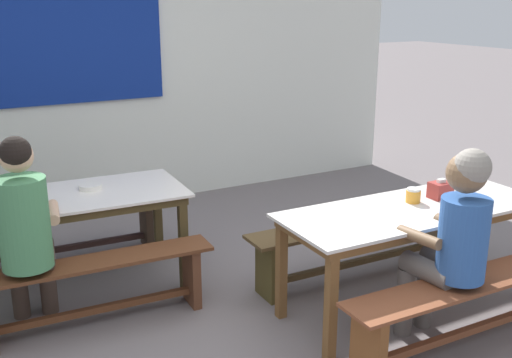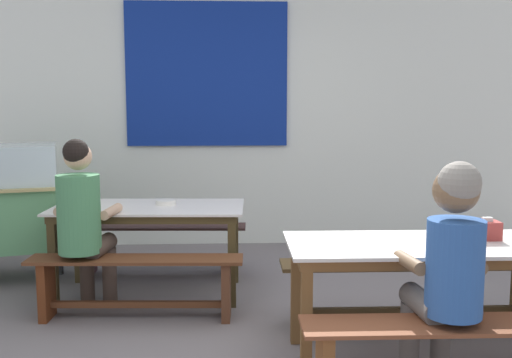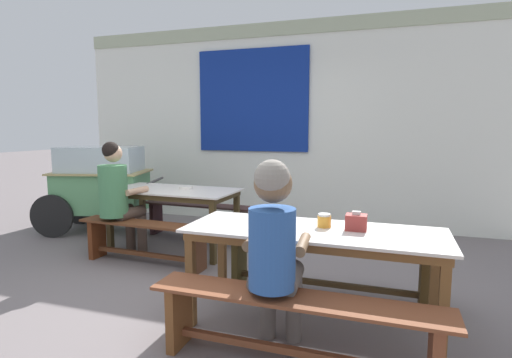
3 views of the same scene
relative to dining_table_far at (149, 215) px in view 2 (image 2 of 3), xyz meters
The scene contains 13 objects.
ground_plane 1.55m from the dining_table_far, 54.04° to the right, with size 40.00×40.00×0.00m, color slate.
backdrop_wall 2.15m from the dining_table_far, 65.32° to the left, with size 6.50×0.23×2.97m.
dining_table_far is the anchor object (origin of this frame).
dining_table_near 2.33m from the dining_table_far, 35.23° to the right, with size 1.85×0.71×0.73m.
bench_far_back 0.67m from the dining_table_far, 87.32° to the left, with size 1.54×0.34×0.45m.
bench_far_front 0.67m from the dining_table_far, 92.68° to the right, with size 1.54×0.33×0.45m.
bench_near_back 2.09m from the dining_table_far, 22.18° to the right, with size 1.83×0.31×0.45m.
bench_near_front 2.71m from the dining_table_far, 45.19° to the right, with size 1.80×0.32×0.45m.
person_left_back_turned 0.63m from the dining_table_far, 130.32° to the right, with size 0.45×0.53×1.30m.
person_near_front 2.54m from the dining_table_far, 46.39° to the right, with size 0.41×0.52×1.27m.
tissue_box 2.54m from the dining_table_far, 30.30° to the right, with size 0.15×0.11×0.14m.
condiment_jar 2.34m from the dining_table_far, 32.70° to the right, with size 0.10×0.10×0.10m.
soup_bowl 0.17m from the dining_table_far, 29.70° to the left, with size 0.17×0.17×0.04m, color silver.
Camera 2 is at (-0.19, -3.54, 1.54)m, focal length 41.16 mm.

